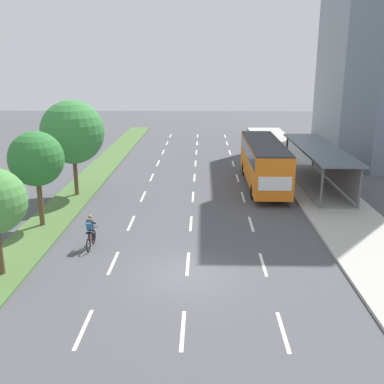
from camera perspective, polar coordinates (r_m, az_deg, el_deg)
The scene contains 12 objects.
ground_plane at distance 20.10m, azimuth -0.64°, elevation -10.52°, with size 140.00×140.00×0.00m, color #4C4C51.
median_strip at distance 40.01m, azimuth -11.60°, elevation 2.85°, with size 2.60×52.00×0.12m, color #4C7038.
sidewalk_right at distance 39.93m, azimuth 13.79°, elevation 2.71°, with size 4.50×52.00×0.15m, color #ADAAA3.
lane_divider_left at distance 36.77m, azimuth -5.15°, elevation 1.87°, with size 0.14×45.92×0.01m.
lane_divider_center at distance 36.54m, azimuth 0.31°, elevation 1.85°, with size 0.14×45.92×0.01m.
lane_divider_right at distance 36.65m, azimuth 5.79°, elevation 1.80°, with size 0.14×45.92×0.01m.
bus_shelter at distance 34.93m, azimuth 16.10°, elevation 3.68°, with size 2.90×12.98×2.86m.
bus at distance 34.12m, azimuth 9.11°, elevation 4.17°, with size 2.54×11.29×3.37m.
cyclist at distance 23.16m, azimuth -12.79°, elevation -5.09°, with size 0.46×1.82×1.71m.
median_tree_second at distance 26.02m, azimuth -19.21°, elevation 3.98°, with size 3.03×3.03×5.35m.
median_tree_third at distance 31.59m, azimuth -14.97°, elevation 7.36°, with size 4.29×4.29×6.53m.
building_mid_right at distance 54.16m, azimuth 21.69°, elevation 18.43°, with size 7.64×13.43×24.43m, color #8E939E.
Camera 1 is at (0.65, -17.95, 9.00)m, focal length 41.92 mm.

